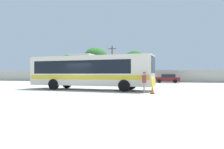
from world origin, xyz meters
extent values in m
plane|color=#A3A099|center=(0.00, 10.00, 0.00)|extent=(300.00, 300.00, 0.00)
cube|color=#B2AD9E|center=(0.00, 22.33, 1.15)|extent=(80.00, 0.30, 2.31)
cube|color=silver|center=(0.71, 0.75, 1.85)|extent=(12.30, 3.35, 2.81)
cube|color=black|center=(0.11, 0.79, 2.18)|extent=(10.12, 3.24, 1.24)
cube|color=yellow|center=(0.71, 0.75, 1.23)|extent=(12.06, 3.36, 0.39)
cube|color=#19212D|center=(6.79, 0.34, 2.35)|extent=(0.19, 2.29, 1.46)
cube|color=yellow|center=(6.80, 0.34, 0.78)|extent=(0.23, 2.50, 0.67)
cube|color=#B2B2B2|center=(-0.20, 0.81, 3.37)|extent=(2.29, 1.55, 0.24)
cylinder|color=black|center=(4.55, 1.72, 0.52)|extent=(1.06, 0.37, 1.04)
cylinder|color=black|center=(4.39, -0.73, 0.52)|extent=(1.06, 0.37, 1.04)
cylinder|color=black|center=(-2.54, 2.19, 0.52)|extent=(1.06, 0.37, 1.04)
cylinder|color=black|center=(-2.71, -0.25, 0.52)|extent=(1.06, 0.37, 1.04)
cylinder|color=#B7B2A8|center=(6.17, -1.28, 0.40)|extent=(0.15, 0.15, 0.80)
cylinder|color=#B7B2A8|center=(6.18, -1.43, 0.40)|extent=(0.15, 0.15, 0.80)
cylinder|color=#99383D|center=(6.18, -1.35, 1.12)|extent=(0.36, 0.36, 0.64)
sphere|color=tan|center=(6.18, -1.35, 1.55)|extent=(0.22, 0.22, 0.22)
cylinder|color=#262628|center=(6.18, -1.35, 1.65)|extent=(0.23, 0.23, 0.07)
cube|color=#B7BABF|center=(-10.44, 19.33, 0.63)|extent=(4.24, 1.83, 0.61)
cube|color=black|center=(-10.65, 19.33, 1.18)|extent=(2.34, 1.67, 0.50)
cylinder|color=black|center=(-9.14, 20.23, 0.32)|extent=(0.64, 0.23, 0.64)
cylinder|color=black|center=(-9.12, 18.46, 0.32)|extent=(0.64, 0.23, 0.64)
cylinder|color=black|center=(-11.76, 20.20, 0.32)|extent=(0.64, 0.23, 0.64)
cylinder|color=black|center=(-11.74, 18.44, 0.32)|extent=(0.64, 0.23, 0.64)
cube|color=red|center=(-4.67, 18.91, 0.65)|extent=(4.49, 1.96, 0.66)
cube|color=black|center=(-4.89, 18.90, 1.24)|extent=(2.49, 1.74, 0.54)
cylinder|color=black|center=(-3.33, 19.84, 0.32)|extent=(0.65, 0.24, 0.64)
cylinder|color=black|center=(-3.27, 18.08, 0.32)|extent=(0.65, 0.24, 0.64)
cylinder|color=black|center=(-6.08, 19.74, 0.32)|extent=(0.65, 0.24, 0.64)
cylinder|color=black|center=(-6.01, 17.98, 0.32)|extent=(0.65, 0.24, 0.64)
cube|color=maroon|center=(0.95, 19.08, 0.62)|extent=(4.22, 2.16, 0.60)
cube|color=black|center=(0.75, 19.06, 1.16)|extent=(2.38, 1.85, 0.49)
cylinder|color=black|center=(2.13, 20.07, 0.32)|extent=(0.66, 0.28, 0.64)
cylinder|color=black|center=(2.28, 18.32, 0.32)|extent=(0.66, 0.28, 0.64)
cylinder|color=black|center=(-0.39, 19.85, 0.32)|extent=(0.66, 0.28, 0.64)
cylinder|color=black|center=(-0.23, 18.09, 0.32)|extent=(0.66, 0.28, 0.64)
cube|color=maroon|center=(7.96, 19.41, 0.65)|extent=(4.27, 1.81, 0.66)
cube|color=black|center=(8.17, 19.41, 1.25)|extent=(2.35, 1.66, 0.54)
cylinder|color=black|center=(6.64, 18.53, 0.32)|extent=(0.64, 0.22, 0.64)
cylinder|color=black|center=(6.64, 20.29, 0.32)|extent=(0.64, 0.22, 0.64)
cylinder|color=black|center=(9.29, 18.53, 0.32)|extent=(0.64, 0.22, 0.64)
cylinder|color=black|center=(9.28, 20.29, 0.32)|extent=(0.64, 0.22, 0.64)
cylinder|color=#4C3823|center=(-3.55, 24.97, 3.82)|extent=(0.24, 0.24, 7.64)
cube|color=#473321|center=(-3.55, 24.97, 7.04)|extent=(1.79, 0.48, 0.12)
cylinder|color=brown|center=(-15.03, 27.86, 1.26)|extent=(0.32, 0.32, 2.52)
ellipsoid|color=#2D6628|center=(-15.03, 27.86, 4.28)|extent=(5.05, 5.05, 4.29)
cylinder|color=brown|center=(-7.60, 25.73, 1.71)|extent=(0.32, 0.32, 3.43)
ellipsoid|color=#2D6628|center=(-7.60, 25.73, 5.28)|extent=(5.30, 5.30, 4.51)
cylinder|color=brown|center=(1.02, 27.25, 1.18)|extent=(0.32, 0.32, 2.35)
ellipsoid|color=#23561E|center=(1.02, 27.25, 4.29)|extent=(5.53, 5.53, 4.70)
cube|color=black|center=(6.87, -2.01, 0.02)|extent=(0.36, 0.36, 0.04)
cone|color=orange|center=(6.87, -2.01, 0.34)|extent=(0.28, 0.28, 0.60)
camera|label=1|loc=(7.97, -18.19, 1.51)|focal=33.15mm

